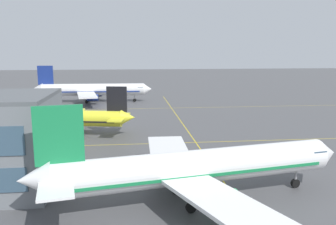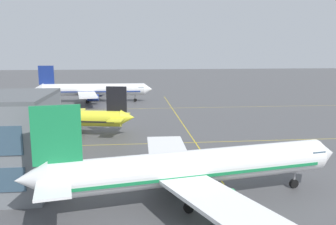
# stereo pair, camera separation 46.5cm
# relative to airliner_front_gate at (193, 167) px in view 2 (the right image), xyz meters

# --- Properties ---
(airliner_front_gate) EXTENTS (40.54, 34.48, 12.65)m
(airliner_front_gate) POSITION_rel_airliner_front_gate_xyz_m (0.00, 0.00, 0.00)
(airliner_front_gate) COLOR white
(airliner_front_gate) RESTS_ON ground
(airliner_second_row) EXTENTS (34.21, 29.11, 10.67)m
(airliner_second_row) POSITION_rel_airliner_front_gate_xyz_m (-23.43, 36.75, -0.67)
(airliner_second_row) COLOR yellow
(airliner_second_row) RESTS_ON ground
(airliner_third_row) EXTENTS (41.24, 35.62, 12.84)m
(airliner_third_row) POSITION_rel_airliner_front_gate_xyz_m (-21.02, 84.28, 0.06)
(airliner_third_row) COLOR white
(airliner_third_row) RESTS_ON ground
(taxiway_markings) EXTENTS (121.14, 138.15, 0.01)m
(taxiway_markings) POSITION_rel_airliner_front_gate_xyz_m (5.18, 27.08, -4.32)
(taxiway_markings) COLOR yellow
(taxiway_markings) RESTS_ON ground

